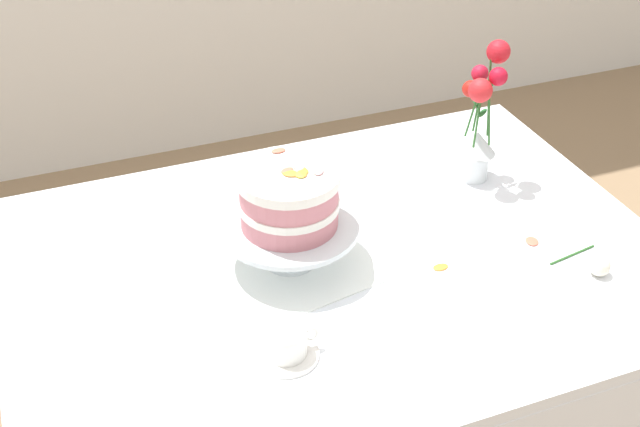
{
  "coord_description": "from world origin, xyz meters",
  "views": [
    {
      "loc": [
        -0.53,
        -1.27,
        1.8
      ],
      "look_at": [
        -0.04,
        0.01,
        0.86
      ],
      "focal_mm": 45.53,
      "sensor_mm": 36.0,
      "label": 1
    }
  ],
  "objects_px": {
    "layer_cake": "(289,198)",
    "teacup": "(286,344)",
    "dining_table": "(342,296)",
    "fallen_rose": "(599,266)",
    "cake_stand": "(290,230)",
    "flower_vase": "(480,123)"
  },
  "relations": [
    {
      "from": "dining_table",
      "to": "flower_vase",
      "type": "xyz_separation_m",
      "value": [
        0.43,
        0.2,
        0.24
      ]
    },
    {
      "from": "layer_cake",
      "to": "fallen_rose",
      "type": "height_order",
      "value": "layer_cake"
    },
    {
      "from": "layer_cake",
      "to": "fallen_rose",
      "type": "bearing_deg",
      "value": -24.54
    },
    {
      "from": "dining_table",
      "to": "cake_stand",
      "type": "relative_size",
      "value": 4.83
    },
    {
      "from": "layer_cake",
      "to": "teacup",
      "type": "height_order",
      "value": "layer_cake"
    },
    {
      "from": "cake_stand",
      "to": "fallen_rose",
      "type": "xyz_separation_m",
      "value": [
        0.58,
        -0.27,
        -0.06
      ]
    },
    {
      "from": "cake_stand",
      "to": "teacup",
      "type": "height_order",
      "value": "cake_stand"
    },
    {
      "from": "cake_stand",
      "to": "layer_cake",
      "type": "xyz_separation_m",
      "value": [
        0.0,
        -0.0,
        0.08
      ]
    },
    {
      "from": "cake_stand",
      "to": "fallen_rose",
      "type": "distance_m",
      "value": 0.64
    },
    {
      "from": "teacup",
      "to": "fallen_rose",
      "type": "distance_m",
      "value": 0.68
    },
    {
      "from": "flower_vase",
      "to": "dining_table",
      "type": "bearing_deg",
      "value": -154.66
    },
    {
      "from": "dining_table",
      "to": "fallen_rose",
      "type": "relative_size",
      "value": 11.13
    },
    {
      "from": "layer_cake",
      "to": "fallen_rose",
      "type": "xyz_separation_m",
      "value": [
        0.58,
        -0.27,
        -0.14
      ]
    },
    {
      "from": "fallen_rose",
      "to": "teacup",
      "type": "bearing_deg",
      "value": 179.57
    },
    {
      "from": "flower_vase",
      "to": "teacup",
      "type": "relative_size",
      "value": 2.8
    },
    {
      "from": "cake_stand",
      "to": "layer_cake",
      "type": "relative_size",
      "value": 1.38
    },
    {
      "from": "dining_table",
      "to": "teacup",
      "type": "relative_size",
      "value": 11.19
    },
    {
      "from": "flower_vase",
      "to": "teacup",
      "type": "xyz_separation_m",
      "value": [
        -0.63,
        -0.42,
        -0.12
      ]
    },
    {
      "from": "layer_cake",
      "to": "flower_vase",
      "type": "relative_size",
      "value": 0.6
    },
    {
      "from": "flower_vase",
      "to": "teacup",
      "type": "distance_m",
      "value": 0.77
    },
    {
      "from": "dining_table",
      "to": "teacup",
      "type": "distance_m",
      "value": 0.32
    },
    {
      "from": "dining_table",
      "to": "fallen_rose",
      "type": "distance_m",
      "value": 0.54
    }
  ]
}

